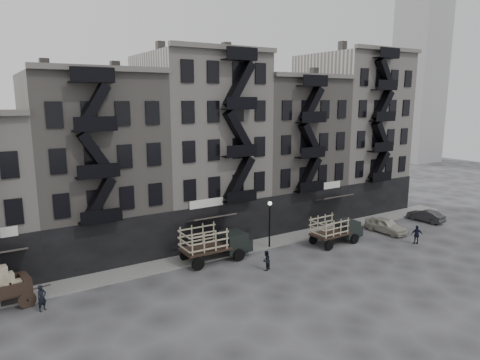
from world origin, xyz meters
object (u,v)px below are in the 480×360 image
stake_truck_east (336,228)px  car_east (386,225)px  car_far (426,216)px  pedestrian_mid (266,261)px  pedestrian_west (42,298)px  policeman (417,235)px  stake_truck_west (215,241)px

stake_truck_east → car_east: stake_truck_east is taller
stake_truck_east → car_far: size_ratio=1.37×
pedestrian_mid → car_far: bearing=158.9°
car_east → car_far: car_east is taller
pedestrian_west → pedestrian_mid: size_ratio=1.09×
car_far → policeman: policeman is taller
pedestrian_west → policeman: 31.10m
pedestrian_west → pedestrian_mid: (15.62, -2.16, -0.07)m
stake_truck_east → pedestrian_mid: stake_truck_east is taller
stake_truck_west → pedestrian_west: size_ratio=3.51×
stake_truck_east → car_far: stake_truck_east is taller
stake_truck_east → policeman: size_ratio=3.06×
car_east → policeman: bearing=-99.3°
stake_truck_west → pedestrian_mid: size_ratio=3.81×
pedestrian_west → policeman: policeman is taller
stake_truck_west → policeman: bearing=-19.0°
stake_truck_east → car_far: 13.34m
stake_truck_west → car_east: stake_truck_west is taller
stake_truck_east → policeman: (6.17, -4.00, -0.63)m
stake_truck_west → pedestrian_west: bearing=-172.5°
stake_truck_east → policeman: 7.38m
car_far → stake_truck_east: bearing=-4.6°
stake_truck_west → pedestrian_west: 13.34m
stake_truck_east → policeman: bearing=-34.4°
stake_truck_east → pedestrian_west: 24.62m
stake_truck_east → pedestrian_west: (-24.61, 0.47, -0.65)m
car_far → policeman: size_ratio=2.23×
stake_truck_west → policeman: size_ratio=3.44×
car_east → pedestrian_west: 31.13m
pedestrian_west → pedestrian_mid: 15.77m
stake_truck_west → pedestrian_mid: bearing=-57.5°
pedestrian_mid → policeman: bearing=145.7°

